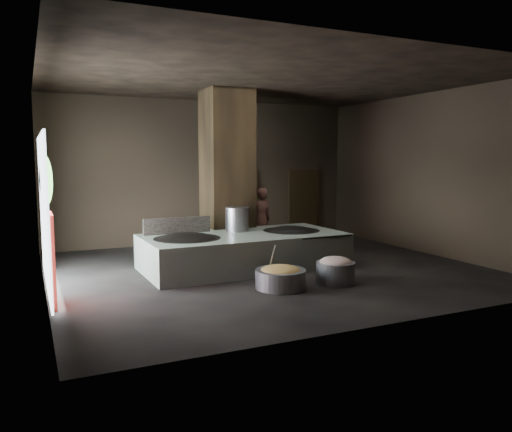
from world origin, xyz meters
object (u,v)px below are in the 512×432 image
hearth_platform (244,251)px  wok_left (187,242)px  meat_basin (335,273)px  veg_basin (281,279)px  cook (261,219)px  wok_right (291,234)px  stock_pot (237,220)px

hearth_platform → wok_left: (-1.45, -0.05, 0.33)m
meat_basin → veg_basin: bearing=174.1°
cook → wok_right: bearing=85.0°
hearth_platform → stock_pot: stock_pot is taller
wok_right → stock_pot: bearing=159.0°
wok_right → meat_basin: bearing=-94.0°
wok_right → stock_pot: (-1.30, 0.50, 0.38)m
cook → wok_left: bearing=29.9°
veg_basin → wok_right: bearing=56.3°
wok_right → stock_pot: stock_pot is taller
hearth_platform → wok_left: wok_left is taller
meat_basin → wok_left: bearing=140.6°
wok_left → veg_basin: 2.52m
hearth_platform → wok_left: 1.49m
wok_left → meat_basin: bearing=-39.4°
cook → stock_pot: bearing=41.0°
stock_pot → cook: (1.31, 1.34, -0.21)m
hearth_platform → wok_right: bearing=0.9°
wok_left → wok_right: (2.80, 0.10, 0.00)m
wok_left → wok_right: wok_left is taller
hearth_platform → wok_right: wok_right is taller
stock_pot → meat_basin: 3.12m
cook → meat_basin: size_ratio=2.20×
stock_pot → veg_basin: size_ratio=0.60×
stock_pot → cook: cook is taller
wok_left → meat_basin: wok_left is taller
stock_pot → veg_basin: (-0.12, -2.64, -0.94)m
cook → veg_basin: 4.29m
wok_left → stock_pot: 1.66m
stock_pot → meat_basin: bearing=-67.6°
cook → meat_basin: bearing=82.9°
wok_right → cook: size_ratio=0.77×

